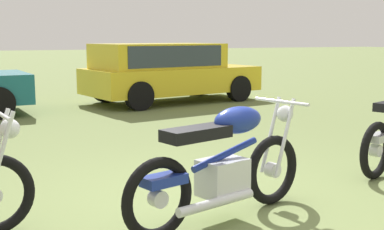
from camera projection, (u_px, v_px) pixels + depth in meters
The scene contains 3 objects.
ground_plane at pixel (214, 207), 4.81m from camera, with size 120.00×120.00×0.00m, color olive.
motorcycle_blue at pixel (223, 165), 4.40m from camera, with size 1.98×0.85×1.02m.
car_yellow at pixel (165, 68), 12.35m from camera, with size 4.45×2.50×1.43m.
Camera 1 is at (-2.18, -4.08, 1.59)m, focal length 47.65 mm.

